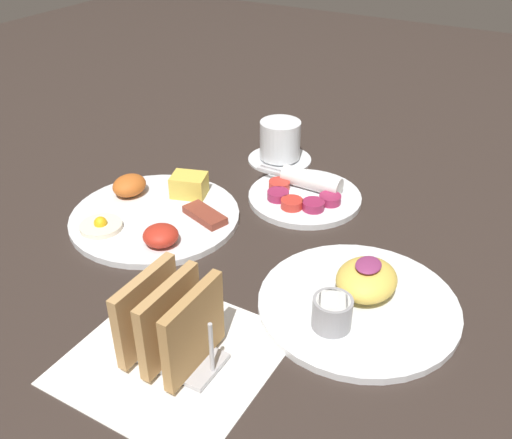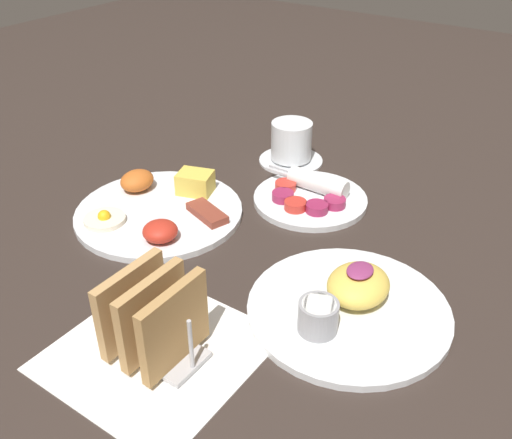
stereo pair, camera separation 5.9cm
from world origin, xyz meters
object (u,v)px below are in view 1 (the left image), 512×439
(plate_breakfast, at_px, (154,213))
(plate_foreground, at_px, (358,298))
(toast_rack, at_px, (170,324))
(coffee_cup, at_px, (280,143))
(plate_condiments, at_px, (305,194))

(plate_breakfast, bearing_deg, plate_foreground, -96.20)
(toast_rack, height_order, coffee_cup, toast_rack)
(plate_condiments, bearing_deg, toast_rack, -176.13)
(plate_breakfast, xyz_separation_m, plate_foreground, (-0.04, -0.36, 0.00))
(plate_breakfast, distance_m, toast_rack, 0.31)
(plate_breakfast, xyz_separation_m, toast_rack, (-0.23, -0.21, 0.04))
(plate_condiments, bearing_deg, coffee_cup, 43.79)
(plate_breakfast, xyz_separation_m, coffee_cup, (0.28, -0.07, 0.02))
(plate_breakfast, distance_m, plate_foreground, 0.36)
(plate_condiments, distance_m, coffee_cup, 0.16)
(plate_foreground, height_order, toast_rack, toast_rack)
(toast_rack, distance_m, coffee_cup, 0.53)
(plate_condiments, xyz_separation_m, coffee_cup, (0.11, 0.11, 0.02))
(toast_rack, bearing_deg, plate_condiments, 3.87)
(coffee_cup, bearing_deg, plate_foreground, -138.77)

